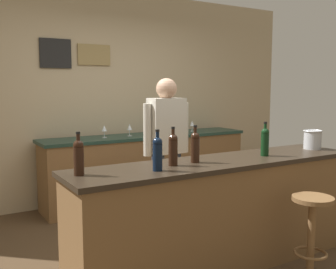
# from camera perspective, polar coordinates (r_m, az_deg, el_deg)

# --- Properties ---
(ground_plane) EXTENTS (10.00, 10.00, 0.00)m
(ground_plane) POSITION_cam_1_polar(r_m,az_deg,el_deg) (3.95, 3.59, -15.98)
(ground_plane) COLOR #4C3823
(back_wall) EXTENTS (6.00, 0.09, 2.80)m
(back_wall) POSITION_cam_1_polar(r_m,az_deg,el_deg) (5.43, -8.68, 5.43)
(back_wall) COLOR tan
(back_wall) RESTS_ON ground_plane
(bar_counter) EXTENTS (2.67, 0.60, 0.92)m
(bar_counter) POSITION_cam_1_polar(r_m,az_deg,el_deg) (3.49, 7.46, -11.08)
(bar_counter) COLOR brown
(bar_counter) RESTS_ON ground_plane
(side_counter) EXTENTS (2.85, 0.56, 0.90)m
(side_counter) POSITION_cam_1_polar(r_m,az_deg,el_deg) (5.37, -2.91, -4.76)
(side_counter) COLOR brown
(side_counter) RESTS_ON ground_plane
(bartender) EXTENTS (0.52, 0.21, 1.62)m
(bartender) POSITION_cam_1_polar(r_m,az_deg,el_deg) (4.06, -0.22, -1.60)
(bartender) COLOR #384766
(bartender) RESTS_ON ground_plane
(bar_stool) EXTENTS (0.32, 0.32, 0.68)m
(bar_stool) POSITION_cam_1_polar(r_m,az_deg,el_deg) (3.40, 19.92, -11.95)
(bar_stool) COLOR brown
(bar_stool) RESTS_ON ground_plane
(wine_bottle_a) EXTENTS (0.07, 0.07, 0.31)m
(wine_bottle_a) POSITION_cam_1_polar(r_m,az_deg,el_deg) (2.83, -12.70, -3.03)
(wine_bottle_a) COLOR black
(wine_bottle_a) RESTS_ON bar_counter
(wine_bottle_b) EXTENTS (0.07, 0.07, 0.31)m
(wine_bottle_b) POSITION_cam_1_polar(r_m,az_deg,el_deg) (2.91, -1.52, -2.60)
(wine_bottle_b) COLOR black
(wine_bottle_b) RESTS_ON bar_counter
(wine_bottle_c) EXTENTS (0.07, 0.07, 0.31)m
(wine_bottle_c) POSITION_cam_1_polar(r_m,az_deg,el_deg) (3.10, 0.73, -2.01)
(wine_bottle_c) COLOR black
(wine_bottle_c) RESTS_ON bar_counter
(wine_bottle_d) EXTENTS (0.07, 0.07, 0.31)m
(wine_bottle_d) POSITION_cam_1_polar(r_m,az_deg,el_deg) (3.23, 3.92, -1.65)
(wine_bottle_d) COLOR black
(wine_bottle_d) RESTS_ON bar_counter
(wine_bottle_e) EXTENTS (0.07, 0.07, 0.31)m
(wine_bottle_e) POSITION_cam_1_polar(r_m,az_deg,el_deg) (3.64, 13.74, -0.87)
(wine_bottle_e) COLOR black
(wine_bottle_e) RESTS_ON bar_counter
(ice_bucket) EXTENTS (0.19, 0.19, 0.19)m
(ice_bucket) POSITION_cam_1_polar(r_m,az_deg,el_deg) (4.18, 20.03, -0.63)
(ice_bucket) COLOR #B7BABF
(ice_bucket) RESTS_ON bar_counter
(wine_glass_a) EXTENTS (0.07, 0.07, 0.16)m
(wine_glass_a) POSITION_cam_1_polar(r_m,az_deg,el_deg) (5.04, -9.14, 0.82)
(wine_glass_a) COLOR silver
(wine_glass_a) RESTS_ON side_counter
(wine_glass_b) EXTENTS (0.07, 0.07, 0.16)m
(wine_glass_b) POSITION_cam_1_polar(r_m,az_deg,el_deg) (5.15, -5.54, 1.00)
(wine_glass_b) COLOR silver
(wine_glass_b) RESTS_ON side_counter
(wine_glass_c) EXTENTS (0.07, 0.07, 0.16)m
(wine_glass_c) POSITION_cam_1_polar(r_m,az_deg,el_deg) (5.66, 3.49, 1.55)
(wine_glass_c) COLOR silver
(wine_glass_c) RESTS_ON side_counter
(coffee_mug) EXTENTS (0.13, 0.08, 0.09)m
(coffee_mug) POSITION_cam_1_polar(r_m,az_deg,el_deg) (5.41, -1.51, 0.64)
(coffee_mug) COLOR #336699
(coffee_mug) RESTS_ON side_counter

